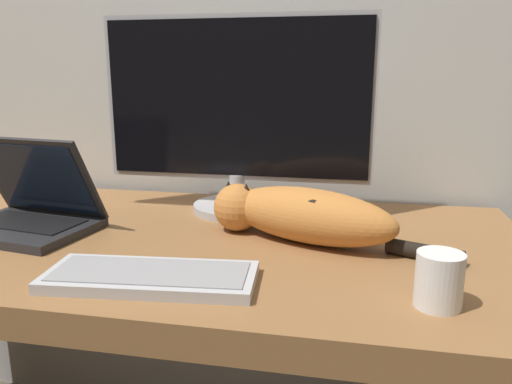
{
  "coord_description": "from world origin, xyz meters",
  "views": [
    {
      "loc": [
        0.46,
        -0.63,
        1.14
      ],
      "look_at": [
        0.27,
        0.35,
        0.9
      ],
      "focal_mm": 35.0,
      "sensor_mm": 36.0,
      "label": 1
    }
  ],
  "objects_px": {
    "monitor": "(237,113)",
    "coffee_mug": "(439,280)",
    "cat": "(299,213)",
    "laptop": "(28,212)",
    "external_keyboard": "(151,277)"
  },
  "relations": [
    {
      "from": "monitor",
      "to": "cat",
      "type": "xyz_separation_m",
      "value": [
        0.19,
        -0.21,
        -0.2
      ]
    },
    {
      "from": "cat",
      "to": "laptop",
      "type": "bearing_deg",
      "value": -153.89
    },
    {
      "from": "monitor",
      "to": "laptop",
      "type": "relative_size",
      "value": 2.07
    },
    {
      "from": "laptop",
      "to": "coffee_mug",
      "type": "relative_size",
      "value": 3.78
    },
    {
      "from": "monitor",
      "to": "external_keyboard",
      "type": "bearing_deg",
      "value": -94.7
    },
    {
      "from": "cat",
      "to": "monitor",
      "type": "bearing_deg",
      "value": 153.42
    },
    {
      "from": "monitor",
      "to": "external_keyboard",
      "type": "xyz_separation_m",
      "value": [
        -0.04,
        -0.49,
        -0.25
      ]
    },
    {
      "from": "monitor",
      "to": "laptop",
      "type": "height_order",
      "value": "monitor"
    },
    {
      "from": "laptop",
      "to": "coffee_mug",
      "type": "xyz_separation_m",
      "value": [
        0.87,
        -0.22,
        -0.0
      ]
    },
    {
      "from": "coffee_mug",
      "to": "laptop",
      "type": "bearing_deg",
      "value": 165.8
    },
    {
      "from": "external_keyboard",
      "to": "cat",
      "type": "relative_size",
      "value": 0.71
    },
    {
      "from": "cat",
      "to": "coffee_mug",
      "type": "distance_m",
      "value": 0.37
    },
    {
      "from": "monitor",
      "to": "coffee_mug",
      "type": "distance_m",
      "value": 0.68
    },
    {
      "from": "monitor",
      "to": "cat",
      "type": "distance_m",
      "value": 0.34
    },
    {
      "from": "laptop",
      "to": "external_keyboard",
      "type": "xyz_separation_m",
      "value": [
        0.4,
        -0.22,
        -0.03
      ]
    }
  ]
}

